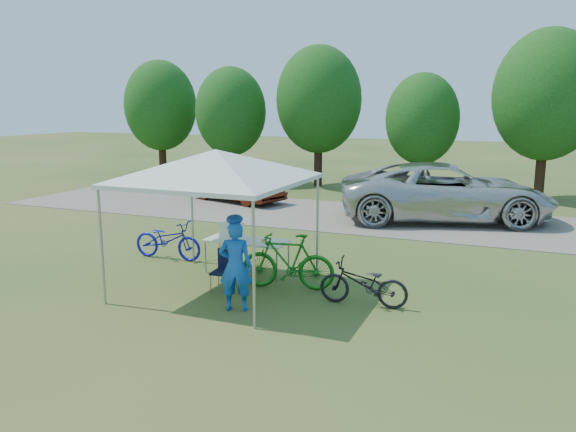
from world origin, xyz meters
name	(u,v)px	position (x,y,z in m)	size (l,w,h in m)	color
ground	(219,289)	(0.00, 0.00, 0.00)	(100.00, 100.00, 0.00)	#2D5119
gravel_strip	(340,216)	(0.00, 8.00, 0.01)	(24.00, 5.00, 0.02)	gray
canopy	(215,153)	(0.00, 0.00, 2.65)	(4.53, 4.53, 3.00)	#A5A5AA
treeline	(379,105)	(-0.29, 14.05, 3.53)	(24.89, 4.28, 6.30)	#382314
folding_table	(247,242)	(0.01, 1.21, 0.68)	(1.77, 0.74, 0.73)	white
folding_chair	(225,267)	(0.13, 0.03, 0.47)	(0.44, 0.45, 0.80)	black
cooler	(231,231)	(-0.35, 1.21, 0.89)	(0.46, 0.31, 0.33)	white
ice_cream_cup	(264,241)	(0.43, 1.16, 0.76)	(0.08, 0.08, 0.06)	gold
cyclist	(235,266)	(0.83, -0.86, 0.80)	(0.58, 0.38, 1.59)	blue
bike_blue	(168,240)	(-2.19, 1.50, 0.46)	(0.60, 1.73, 0.91)	#11149B
bike_green	(288,261)	(1.22, 0.56, 0.55)	(0.52, 1.84, 1.11)	#197019
bike_dark	(363,283)	(2.83, 0.19, 0.42)	(0.56, 1.59, 0.84)	black
minivan	(446,192)	(3.22, 8.47, 0.91)	(2.95, 6.41, 1.78)	silver
sedan	(236,184)	(-4.38, 9.13, 0.66)	(1.35, 3.87, 1.27)	#43150B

